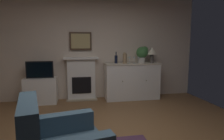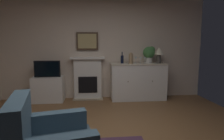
{
  "view_description": "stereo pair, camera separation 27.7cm",
  "coord_description": "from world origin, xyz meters",
  "px_view_note": "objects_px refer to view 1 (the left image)",
  "views": [
    {
      "loc": [
        -0.51,
        -2.41,
        1.41
      ],
      "look_at": [
        0.06,
        0.67,
        1.0
      ],
      "focal_mm": 30.77,
      "sensor_mm": 36.0,
      "label": 1
    },
    {
      "loc": [
        -0.23,
        -2.44,
        1.41
      ],
      "look_at": [
        0.06,
        0.67,
        1.0
      ],
      "focal_mm": 30.77,
      "sensor_mm": 36.0,
      "label": 2
    }
  ],
  "objects_px": {
    "wine_glass_left": "(129,58)",
    "potted_plant_small": "(142,53)",
    "vase_decorative": "(125,58)",
    "tv_cabinet": "(41,91)",
    "table_lamp": "(152,52)",
    "wine_glass_right": "(138,58)",
    "tv_set": "(40,70)",
    "wine_glass_center": "(134,59)",
    "sideboard_cabinet": "(132,81)",
    "framed_picture": "(81,41)",
    "fireplace_unit": "(81,79)",
    "wine_bottle": "(116,59)"
  },
  "relations": [
    {
      "from": "wine_glass_center",
      "to": "wine_glass_right",
      "type": "relative_size",
      "value": 1.0
    },
    {
      "from": "wine_bottle",
      "to": "wine_glass_right",
      "type": "distance_m",
      "value": 0.57
    },
    {
      "from": "sideboard_cabinet",
      "to": "tv_cabinet",
      "type": "bearing_deg",
      "value": 179.62
    },
    {
      "from": "vase_decorative",
      "to": "tv_cabinet",
      "type": "bearing_deg",
      "value": 178.2
    },
    {
      "from": "wine_glass_left",
      "to": "wine_glass_center",
      "type": "height_order",
      "value": "same"
    },
    {
      "from": "sideboard_cabinet",
      "to": "tv_set",
      "type": "xyz_separation_m",
      "value": [
        -2.27,
        -0.01,
        0.35
      ]
    },
    {
      "from": "table_lamp",
      "to": "wine_glass_right",
      "type": "xyz_separation_m",
      "value": [
        -0.38,
        -0.04,
        -0.16
      ]
    },
    {
      "from": "wine_glass_center",
      "to": "tv_set",
      "type": "bearing_deg",
      "value": 179.04
    },
    {
      "from": "table_lamp",
      "to": "tv_cabinet",
      "type": "relative_size",
      "value": 0.53
    },
    {
      "from": "fireplace_unit",
      "to": "sideboard_cabinet",
      "type": "xyz_separation_m",
      "value": [
        1.3,
        -0.18,
        -0.08
      ]
    },
    {
      "from": "fireplace_unit",
      "to": "wine_bottle",
      "type": "bearing_deg",
      "value": -9.4
    },
    {
      "from": "wine_glass_left",
      "to": "wine_glass_right",
      "type": "relative_size",
      "value": 1.0
    },
    {
      "from": "sideboard_cabinet",
      "to": "table_lamp",
      "type": "distance_m",
      "value": 0.92
    },
    {
      "from": "wine_glass_center",
      "to": "wine_glass_right",
      "type": "height_order",
      "value": "same"
    },
    {
      "from": "potted_plant_small",
      "to": "tv_cabinet",
      "type": "bearing_deg",
      "value": -179.32
    },
    {
      "from": "wine_glass_right",
      "to": "tv_set",
      "type": "xyz_separation_m",
      "value": [
        -2.42,
        0.03,
        -0.24
      ]
    },
    {
      "from": "sideboard_cabinet",
      "to": "potted_plant_small",
      "type": "height_order",
      "value": "potted_plant_small"
    },
    {
      "from": "wine_glass_center",
      "to": "wine_glass_right",
      "type": "distance_m",
      "value": 0.11
    },
    {
      "from": "wine_glass_left",
      "to": "vase_decorative",
      "type": "distance_m",
      "value": 0.16
    },
    {
      "from": "sideboard_cabinet",
      "to": "table_lamp",
      "type": "xyz_separation_m",
      "value": [
        0.53,
        0.0,
        0.75
      ]
    },
    {
      "from": "sideboard_cabinet",
      "to": "wine_bottle",
      "type": "xyz_separation_m",
      "value": [
        -0.42,
        0.03,
        0.58
      ]
    },
    {
      "from": "table_lamp",
      "to": "vase_decorative",
      "type": "bearing_deg",
      "value": -176.13
    },
    {
      "from": "fireplace_unit",
      "to": "vase_decorative",
      "type": "height_order",
      "value": "vase_decorative"
    },
    {
      "from": "wine_glass_left",
      "to": "potted_plant_small",
      "type": "distance_m",
      "value": 0.38
    },
    {
      "from": "wine_glass_center",
      "to": "potted_plant_small",
      "type": "xyz_separation_m",
      "value": [
        0.25,
        0.09,
        0.13
      ]
    },
    {
      "from": "framed_picture",
      "to": "wine_glass_left",
      "type": "distance_m",
      "value": 1.32
    },
    {
      "from": "fireplace_unit",
      "to": "tv_set",
      "type": "distance_m",
      "value": 1.03
    },
    {
      "from": "sideboard_cabinet",
      "to": "vase_decorative",
      "type": "height_order",
      "value": "vase_decorative"
    },
    {
      "from": "fireplace_unit",
      "to": "table_lamp",
      "type": "bearing_deg",
      "value": -5.54
    },
    {
      "from": "tv_set",
      "to": "wine_glass_left",
      "type": "bearing_deg",
      "value": 0.63
    },
    {
      "from": "wine_bottle",
      "to": "vase_decorative",
      "type": "distance_m",
      "value": 0.23
    },
    {
      "from": "wine_glass_center",
      "to": "vase_decorative",
      "type": "distance_m",
      "value": 0.25
    },
    {
      "from": "tv_cabinet",
      "to": "table_lamp",
      "type": "bearing_deg",
      "value": -0.31
    },
    {
      "from": "framed_picture",
      "to": "potted_plant_small",
      "type": "bearing_deg",
      "value": -6.38
    },
    {
      "from": "framed_picture",
      "to": "tv_set",
      "type": "distance_m",
      "value": 1.21
    },
    {
      "from": "wine_glass_right",
      "to": "wine_bottle",
      "type": "bearing_deg",
      "value": 173.18
    },
    {
      "from": "table_lamp",
      "to": "tv_set",
      "type": "bearing_deg",
      "value": -179.83
    },
    {
      "from": "wine_glass_left",
      "to": "tv_cabinet",
      "type": "xyz_separation_m",
      "value": [
        -2.2,
        -0.0,
        -0.75
      ]
    },
    {
      "from": "wine_glass_left",
      "to": "potted_plant_small",
      "type": "relative_size",
      "value": 0.38
    },
    {
      "from": "sideboard_cabinet",
      "to": "wine_glass_right",
      "type": "height_order",
      "value": "wine_glass_right"
    },
    {
      "from": "wine_glass_left",
      "to": "wine_glass_center",
      "type": "bearing_deg",
      "value": -29.83
    },
    {
      "from": "wine_glass_left",
      "to": "fireplace_unit",
      "type": "bearing_deg",
      "value": 172.52
    },
    {
      "from": "table_lamp",
      "to": "wine_glass_left",
      "type": "height_order",
      "value": "table_lamp"
    },
    {
      "from": "wine_bottle",
      "to": "potted_plant_small",
      "type": "xyz_separation_m",
      "value": [
        0.71,
        0.01,
        0.15
      ]
    },
    {
      "from": "framed_picture",
      "to": "wine_bottle",
      "type": "relative_size",
      "value": 1.9
    },
    {
      "from": "framed_picture",
      "to": "tv_set",
      "type": "bearing_deg",
      "value": -166.69
    },
    {
      "from": "vase_decorative",
      "to": "potted_plant_small",
      "type": "distance_m",
      "value": 0.52
    },
    {
      "from": "wine_glass_center",
      "to": "tv_cabinet",
      "type": "xyz_separation_m",
      "value": [
        -2.31,
        0.06,
        -0.75
      ]
    },
    {
      "from": "table_lamp",
      "to": "wine_glass_right",
      "type": "height_order",
      "value": "table_lamp"
    },
    {
      "from": "wine_glass_left",
      "to": "potted_plant_small",
      "type": "xyz_separation_m",
      "value": [
        0.36,
        0.03,
        0.13
      ]
    }
  ]
}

